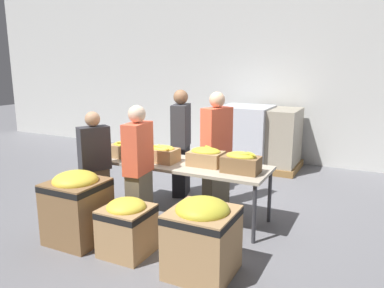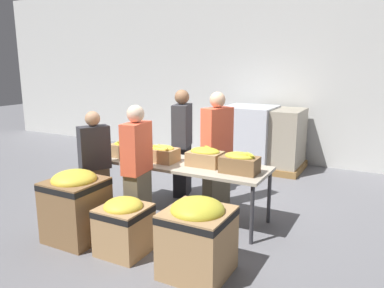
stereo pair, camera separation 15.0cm
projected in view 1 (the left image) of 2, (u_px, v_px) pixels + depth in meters
ground_plane at (185, 216)px, 5.38m from camera, size 30.00×30.00×0.00m
wall_back at (262, 70)px, 8.20m from camera, size 16.00×0.08×4.00m
sorting_table at (184, 167)px, 5.23m from camera, size 2.38×0.83×0.79m
banana_box_0 at (125, 150)px, 5.50m from camera, size 0.48×0.28×0.26m
banana_box_1 at (163, 154)px, 5.26m from camera, size 0.39×0.31×0.25m
banana_box_2 at (206, 156)px, 5.07m from camera, size 0.46×0.34×0.26m
banana_box_3 at (241, 162)px, 4.75m from camera, size 0.47×0.29×0.28m
volunteer_0 at (95, 167)px, 5.15m from camera, size 0.38×0.46×1.52m
volunteer_1 at (139, 170)px, 4.77m from camera, size 0.26×0.46×1.65m
volunteer_2 at (216, 150)px, 5.66m from camera, size 0.38×0.52×1.75m
volunteer_3 at (181, 144)px, 6.09m from camera, size 0.35×0.51×1.75m
donation_bin_0 at (77, 204)px, 4.56m from camera, size 0.64×0.64×0.89m
donation_bin_1 at (127, 225)px, 4.26m from camera, size 0.53×0.53×0.66m
donation_bin_2 at (202, 235)px, 3.83m from camera, size 0.66×0.66×0.82m
pallet_stack_0 at (246, 137)px, 7.81m from camera, size 1.10×1.10×1.29m
pallet_stack_1 at (246, 139)px, 7.99m from camera, size 1.06×1.06×1.16m
pallet_stack_2 at (273, 139)px, 7.69m from camera, size 1.10×1.10×1.25m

